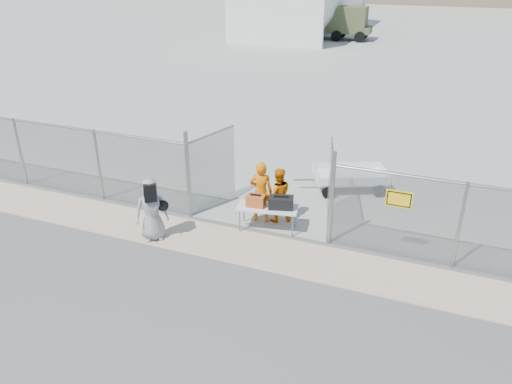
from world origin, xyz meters
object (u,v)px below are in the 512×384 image
at_px(folding_table, 268,218).
at_px(utility_trailer, 350,179).
at_px(security_worker_right, 278,195).
at_px(visitor, 152,210).
at_px(security_worker_left, 261,192).

relative_size(folding_table, utility_trailer, 0.55).
height_order(folding_table, security_worker_right, security_worker_right).
relative_size(folding_table, visitor, 0.95).
distance_m(folding_table, security_worker_left, 0.74).
bearing_deg(security_worker_left, security_worker_right, -165.44).
bearing_deg(security_worker_right, utility_trailer, -147.73).
relative_size(security_worker_right, visitor, 0.93).
bearing_deg(utility_trailer, folding_table, -138.65).
xyz_separation_m(security_worker_left, security_worker_right, (0.42, 0.19, -0.10)).
xyz_separation_m(folding_table, security_worker_left, (-0.34, 0.38, 0.54)).
height_order(security_worker_right, visitor, visitor).
bearing_deg(utility_trailer, security_worker_left, -146.18).
bearing_deg(security_worker_right, folding_table, 50.38).
xyz_separation_m(folding_table, visitor, (-2.59, -1.53, 0.50)).
distance_m(security_worker_left, security_worker_right, 0.48).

